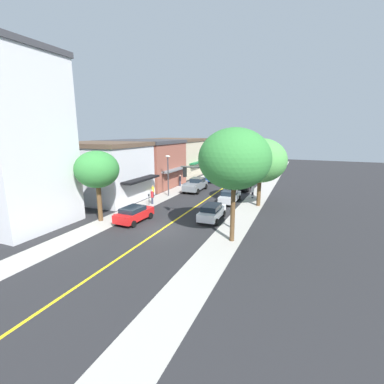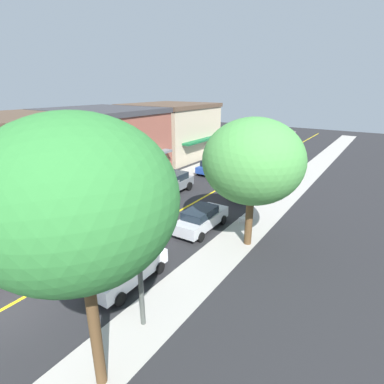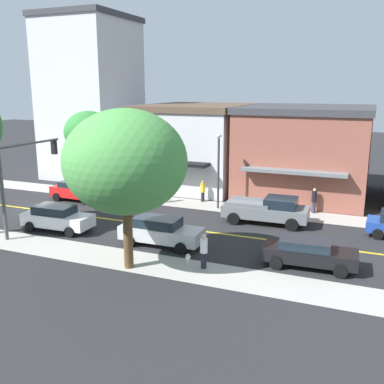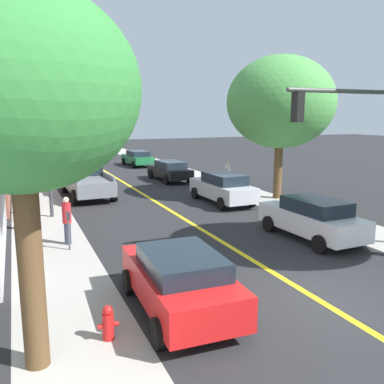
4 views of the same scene
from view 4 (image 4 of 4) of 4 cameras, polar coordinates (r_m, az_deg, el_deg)
ground_plane at (r=11.13m, az=17.49°, el=-14.30°), size 140.00×140.00×0.00m
sidewalk_left at (r=8.88m, az=-14.78°, el=-20.93°), size 2.61×126.00×0.01m
road_centerline_stripe at (r=11.13m, az=17.49°, el=-14.29°), size 0.20×126.00×0.00m
street_tree_right_corner at (r=23.23m, az=12.18°, el=12.05°), size 5.84×5.84×7.77m
street_tree_left_far at (r=7.55m, az=-23.04°, el=12.73°), size 4.09×4.09×6.76m
fire_hydrant at (r=9.09m, az=-11.57°, el=-17.34°), size 0.44×0.24×0.75m
parking_meter at (r=14.76m, az=-16.75°, el=-4.38°), size 0.12×0.18×1.36m
traffic_light_mast at (r=15.01m, az=23.53°, el=7.16°), size 5.16×0.32×5.88m
street_lamp at (r=19.52m, az=-19.42°, el=6.61°), size 0.70×0.36×5.43m
red_sedan_left_curb at (r=9.88m, az=-1.74°, el=-12.00°), size 2.18×4.24×1.50m
black_sedan_right_curb at (r=29.17m, az=-3.12°, el=3.03°), size 2.10×4.61×1.41m
white_sedan_right_curb at (r=16.03m, az=16.31°, el=-3.45°), size 2.04×4.45×1.57m
blue_sedan_left_curb at (r=32.07m, az=-16.98°, el=3.36°), size 2.15×4.19×1.55m
silver_sedan_right_curb at (r=21.79m, az=4.26°, el=0.64°), size 1.99×4.70×1.60m
green_sedan_right_curb at (r=38.08m, az=-7.54°, el=4.73°), size 2.11×4.61×1.40m
grey_pickup_truck at (r=24.23m, az=-14.41°, el=1.51°), size 2.47×5.53×1.79m
pedestrian_white_shirt at (r=25.74m, az=4.97°, el=2.40°), size 0.37×0.37×1.78m
pedestrian_black_shirt at (r=26.35m, az=-23.14°, el=1.79°), size 0.36×0.36×1.78m
pedestrian_yellow_shirt at (r=18.10m, az=-22.86°, el=-2.13°), size 0.36×0.36×1.65m
pedestrian_red_shirt at (r=15.43m, az=-16.96°, el=-3.61°), size 0.32×0.32×1.74m
small_dog at (r=24.99m, az=5.66°, el=0.82°), size 0.74×0.46×0.55m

